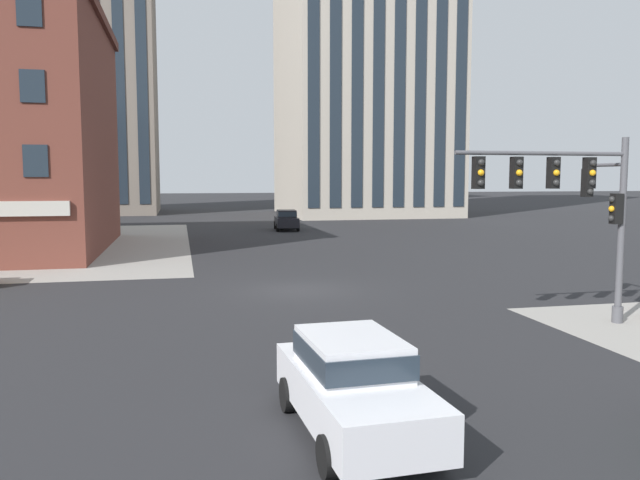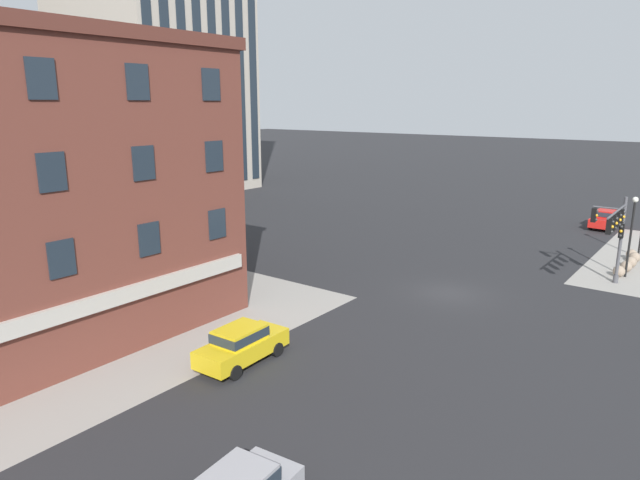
# 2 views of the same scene
# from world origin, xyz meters

# --- Properties ---
(ground_plane) EXTENTS (320.00, 320.00, 0.00)m
(ground_plane) POSITION_xyz_m (0.00, 0.00, 0.00)
(ground_plane) COLOR #262628
(traffic_signal_main) EXTENTS (5.50, 2.09, 5.52)m
(traffic_signal_main) POSITION_xyz_m (6.83, -7.39, 3.74)
(traffic_signal_main) COLOR #4C4C51
(traffic_signal_main) RESTS_ON ground
(car_main_northbound_far) EXTENTS (2.05, 4.48, 1.68)m
(car_main_northbound_far) POSITION_xyz_m (-1.75, -13.84, 0.92)
(car_main_northbound_far) COLOR silver
(car_main_northbound_far) RESTS_ON ground
(car_parked_curb) EXTENTS (2.17, 4.53, 1.68)m
(car_parked_curb) POSITION_xyz_m (4.10, 28.07, 0.92)
(car_parked_curb) COLOR black
(car_parked_curb) RESTS_ON ground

